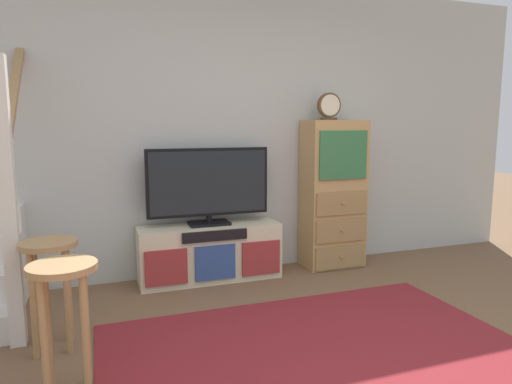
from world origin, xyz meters
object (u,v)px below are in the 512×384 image
Objects in this scene: side_cabinet at (333,195)px; bar_stool_near at (64,298)px; television at (208,184)px; desk_clock at (329,106)px; bar_stool_far at (50,269)px; media_console at (210,253)px.

side_cabinet is 2.04× the size of bar_stool_near.
desk_clock is (1.17, -0.03, 0.69)m from television.
side_cabinet is 5.64× the size of desk_clock.
television is 1.58× the size of bar_stool_far.
side_cabinet is at bearing -0.63° from television.
media_console is 1.75m from desk_clock.
media_console is 1.79× the size of bar_stool_near.
side_cabinet is at bearing 11.22° from desk_clock.
desk_clock is 2.92m from bar_stool_near.
side_cabinet reaches higher than media_console.
bar_stool_near is (-1.12, -1.49, 0.27)m from media_console.
media_console is 1.88m from bar_stool_near.
bar_stool_near reaches higher than media_console.
bar_stool_near is (-2.36, -1.50, -0.19)m from side_cabinet.
bar_stool_far is at bearing 101.34° from bar_stool_near.
desk_clock is at bearing 33.02° from bar_stool_near.
bar_stool_near is (-2.29, -1.49, -1.04)m from desk_clock.
television reaches higher than bar_stool_far.
television is 0.76× the size of side_cabinet.
television is 1.55× the size of bar_stool_near.
side_cabinet reaches higher than bar_stool_far.
bar_stool_near reaches higher than bar_stool_far.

